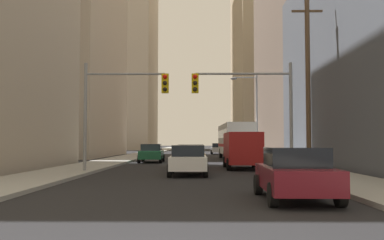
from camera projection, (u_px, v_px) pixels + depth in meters
The scene contains 16 objects.
sidewalk_left at pixel (141, 155), 55.05m from camera, with size 3.28×160.00×0.15m, color #9E9E99.
sidewalk_right at pixel (245, 155), 54.91m from camera, with size 3.28×160.00×0.15m, color #9E9E99.
city_bus at pixel (235, 139), 42.32m from camera, with size 2.72×11.54×3.40m.
cargo_van_red at pixel (242, 148), 27.11m from camera, with size 2.16×5.22×2.26m.
sedan_maroon at pixel (295, 174), 12.41m from camera, with size 1.95×4.25×1.52m.
sedan_white at pixel (188, 160), 21.83m from camera, with size 1.95×4.21×1.52m.
sedan_beige at pixel (191, 156), 27.86m from camera, with size 1.95×4.22×1.52m.
sedan_green at pixel (152, 153), 35.63m from camera, with size 1.95×4.24×1.52m.
sedan_silver at pixel (218, 149), 59.98m from camera, with size 1.95×4.21×1.52m.
traffic_signal_near_left at pixel (122, 98), 23.55m from camera, with size 4.64×0.44×6.00m.
traffic_signal_near_right at pixel (247, 97), 23.49m from camera, with size 5.49×0.44×6.00m.
utility_pole_right at pixel (308, 74), 25.20m from camera, with size 2.20×0.28×10.76m.
street_lamp_right at pixel (253, 109), 37.49m from camera, with size 2.35×0.32×7.50m.
building_left_mid_office at pixel (25, 44), 52.41m from camera, with size 21.37×21.90×27.24m, color #B7A893.
building_left_far_tower at pixel (109, 9), 100.01m from camera, with size 20.78×22.03×65.02m, color #B7A893.
building_right_mid_block at pixel (359, 59), 53.74m from camera, with size 23.03×23.61×24.00m, color #66564C.
Camera 1 is at (0.47, -5.13, 1.67)m, focal length 40.48 mm.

